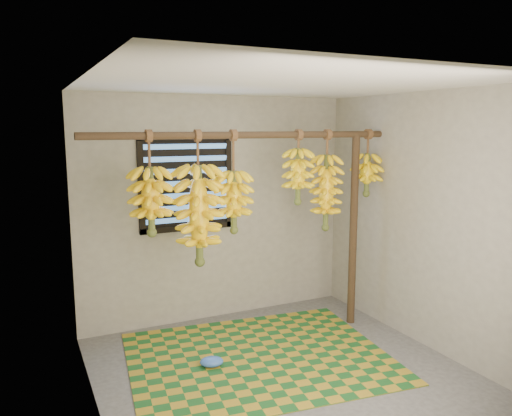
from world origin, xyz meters
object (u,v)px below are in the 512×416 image
banana_bunch_c (234,202)px  banana_bunch_d (298,176)px  banana_bunch_b (199,215)px  banana_bunch_e (326,192)px  banana_bunch_a (151,201)px  support_post (353,231)px  woven_mat (259,357)px  banana_bunch_f (367,174)px  plastic_bag (212,362)px

banana_bunch_c → banana_bunch_d: same height
banana_bunch_b → banana_bunch_e: same height
banana_bunch_a → banana_bunch_b: same height
banana_bunch_c → banana_bunch_e: bearing=0.0°
support_post → banana_bunch_e: (-0.35, 0.00, 0.43)m
woven_mat → banana_bunch_d: 1.73m
woven_mat → banana_bunch_c: bearing=106.4°
banana_bunch_d → banana_bunch_c: bearing=180.0°
support_post → banana_bunch_b: bearing=180.0°
banana_bunch_c → banana_bunch_f: same height
banana_bunch_a → banana_bunch_b: size_ratio=0.74×
woven_mat → banana_bunch_b: bearing=142.9°
banana_bunch_c → banana_bunch_f: 1.52m
banana_bunch_a → banana_bunch_e: 1.77m
banana_bunch_a → woven_mat: bearing=-20.8°
banana_bunch_b → banana_bunch_a: bearing=180.0°
banana_bunch_e → banana_bunch_f: 0.52m
banana_bunch_d → banana_bunch_b: bearing=180.0°
banana_bunch_d → banana_bunch_f: (0.83, 0.00, -0.02)m
plastic_bag → banana_bunch_a: bearing=142.6°
support_post → banana_bunch_d: 0.91m
support_post → banana_bunch_c: 1.41m
woven_mat → banana_bunch_c: (-0.10, 0.33, 1.39)m
woven_mat → banana_bunch_f: bearing=13.1°
banana_bunch_e → banana_bunch_a: bearing=180.0°
woven_mat → banana_bunch_b: banana_bunch_b is taller
plastic_bag → woven_mat: bearing=-1.8°
woven_mat → banana_bunch_a: bearing=159.2°
banana_bunch_a → banana_bunch_f: 2.27m
banana_bunch_b → banana_bunch_c: same height
banana_bunch_a → plastic_bag: bearing=-37.4°
support_post → plastic_bag: 1.98m
woven_mat → banana_bunch_c: banana_bunch_c is taller
plastic_bag → banana_bunch_d: 1.89m
banana_bunch_d → banana_bunch_f: same height
banana_bunch_a → banana_bunch_c: same height
woven_mat → banana_bunch_a: (-0.86, 0.33, 1.45)m
support_post → plastic_bag: (-1.71, -0.31, -0.95)m
banana_bunch_d → banana_bunch_e: bearing=0.0°
plastic_bag → banana_bunch_b: 1.28m
plastic_bag → banana_bunch_a: banana_bunch_a is taller
banana_bunch_c → banana_bunch_f: size_ratio=1.37×
banana_bunch_c → banana_bunch_e: same height
banana_bunch_d → plastic_bag: bearing=-163.1°
plastic_bag → banana_bunch_e: (1.36, 0.31, 1.37)m
banana_bunch_a → banana_bunch_d: (1.44, 0.00, 0.15)m
banana_bunch_a → banana_bunch_f: (2.27, 0.00, 0.13)m
banana_bunch_b → banana_bunch_d: bearing=0.0°
plastic_bag → banana_bunch_d: size_ratio=0.29×
banana_bunch_d → banana_bunch_f: 0.83m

